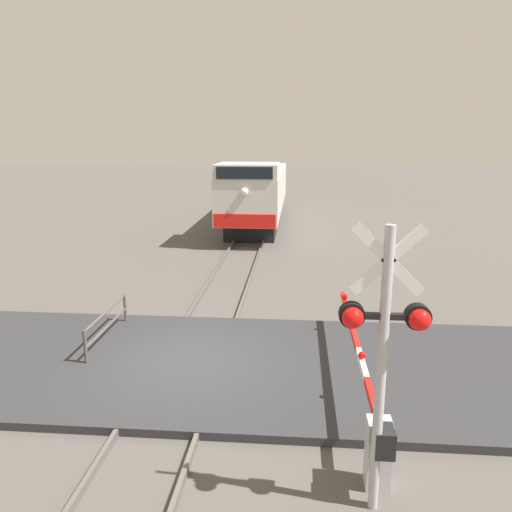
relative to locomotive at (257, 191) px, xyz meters
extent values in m
plane|color=#514C47|center=(0.00, -19.08, -1.99)|extent=(160.00, 160.00, 0.00)
cube|color=#59544C|center=(-0.72, -19.08, -1.91)|extent=(0.08, 80.00, 0.15)
cube|color=#59544C|center=(0.72, -19.08, -1.91)|extent=(0.08, 80.00, 0.15)
cube|color=#2D2D30|center=(0.00, -19.08, -1.91)|extent=(36.00, 5.53, 0.17)
cube|color=black|center=(0.00, -3.82, -1.46)|extent=(2.54, 3.20, 1.05)
cube|color=black|center=(0.00, 4.46, -1.46)|extent=(2.54, 3.20, 1.05)
cube|color=silver|center=(0.00, 0.32, 0.15)|extent=(2.99, 15.06, 2.18)
cube|color=silver|center=(0.00, -5.64, 1.58)|extent=(2.93, 3.13, 0.68)
cube|color=black|center=(0.00, -7.24, 1.58)|extent=(2.54, 0.06, 0.54)
cube|color=red|center=(0.00, -7.25, -0.59)|extent=(2.84, 0.08, 0.64)
sphere|color=#F2EACC|center=(0.00, -7.26, 0.75)|extent=(0.36, 0.36, 0.36)
cylinder|color=#ADADB2|center=(3.53, -23.18, 0.06)|extent=(0.14, 0.14, 4.09)
cube|color=white|center=(3.53, -23.18, 1.65)|extent=(0.95, 0.04, 0.95)
cube|color=white|center=(3.53, -23.18, 1.65)|extent=(0.95, 0.04, 0.95)
cube|color=black|center=(3.53, -23.18, 0.90)|extent=(1.04, 0.08, 0.08)
sphere|color=red|center=(3.11, -23.28, 0.90)|extent=(0.28, 0.28, 0.28)
sphere|color=red|center=(3.95, -23.28, 0.90)|extent=(0.28, 0.28, 0.28)
cylinder|color=black|center=(3.11, -23.16, 0.90)|extent=(0.34, 0.14, 0.34)
cylinder|color=black|center=(3.95, -23.16, 0.90)|extent=(0.34, 0.14, 0.34)
cube|color=silver|center=(3.65, -22.73, -1.44)|extent=(0.36, 0.36, 1.10)
cube|color=black|center=(3.65, -23.08, -0.99)|extent=(0.28, 0.36, 0.40)
cube|color=red|center=(3.65, -21.92, -0.99)|extent=(0.10, 1.23, 0.14)
cube|color=white|center=(3.65, -20.69, -0.99)|extent=(0.10, 1.23, 0.14)
cube|color=red|center=(3.65, -19.46, -0.99)|extent=(0.10, 1.23, 0.14)
cube|color=white|center=(3.65, -18.23, -0.99)|extent=(0.10, 1.23, 0.14)
cube|color=red|center=(3.65, -17.00, -0.99)|extent=(0.10, 1.23, 0.14)
sphere|color=red|center=(3.65, -20.58, -0.85)|extent=(0.14, 0.14, 0.14)
sphere|color=red|center=(3.65, -17.08, -0.85)|extent=(0.14, 0.14, 0.14)
cylinder|color=#4C4742|center=(-2.31, -19.39, -1.51)|extent=(0.08, 0.08, 0.95)
cylinder|color=#4C4742|center=(-2.31, -16.77, -1.51)|extent=(0.08, 0.08, 0.95)
cylinder|color=#4C4742|center=(-2.31, -18.08, -1.08)|extent=(0.06, 2.62, 0.06)
cylinder|color=#4C4742|center=(-2.31, -18.08, -1.47)|extent=(0.06, 2.62, 0.06)
camera|label=1|loc=(2.37, -29.29, 3.15)|focal=34.56mm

